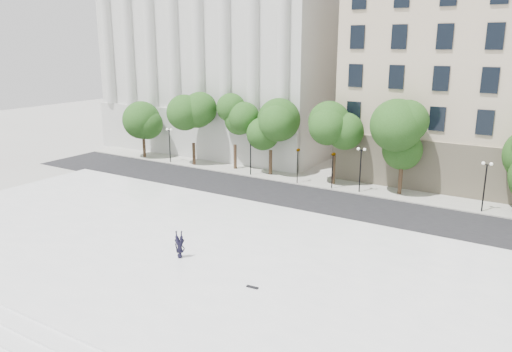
{
  "coord_description": "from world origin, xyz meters",
  "views": [
    {
      "loc": [
        21.81,
        -21.0,
        13.71
      ],
      "look_at": [
        2.53,
        10.0,
        4.0
      ],
      "focal_mm": 35.0,
      "sensor_mm": 36.0,
      "label": 1
    }
  ],
  "objects_px": {
    "traffic_light_west": "(298,149)",
    "person_lying": "(180,254)",
    "skateboard": "(252,287)",
    "traffic_light_east": "(333,152)"
  },
  "relations": [
    {
      "from": "person_lying",
      "to": "skateboard",
      "type": "height_order",
      "value": "person_lying"
    },
    {
      "from": "traffic_light_east",
      "to": "person_lying",
      "type": "xyz_separation_m",
      "value": [
        -1.41,
        -20.84,
        -2.98
      ]
    },
    {
      "from": "person_lying",
      "to": "skateboard",
      "type": "xyz_separation_m",
      "value": [
        6.09,
        -0.98,
        -0.21
      ]
    },
    {
      "from": "person_lying",
      "to": "skateboard",
      "type": "bearing_deg",
      "value": -38.17
    },
    {
      "from": "skateboard",
      "to": "person_lying",
      "type": "bearing_deg",
      "value": 165.84
    },
    {
      "from": "traffic_light_east",
      "to": "person_lying",
      "type": "relative_size",
      "value": 2.32
    },
    {
      "from": "traffic_light_west",
      "to": "traffic_light_east",
      "type": "distance_m",
      "value": 3.77
    },
    {
      "from": "traffic_light_east",
      "to": "skateboard",
      "type": "distance_m",
      "value": 22.54
    },
    {
      "from": "traffic_light_west",
      "to": "person_lying",
      "type": "height_order",
      "value": "traffic_light_west"
    },
    {
      "from": "traffic_light_west",
      "to": "traffic_light_east",
      "type": "bearing_deg",
      "value": 0.0
    }
  ]
}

